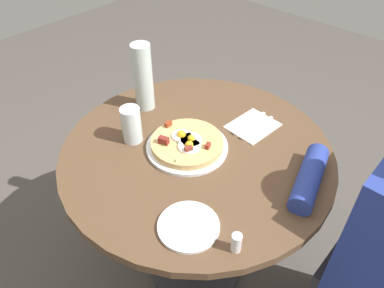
{
  "coord_description": "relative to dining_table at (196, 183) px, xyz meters",
  "views": [
    {
      "loc": [
        -0.71,
        -0.62,
        1.56
      ],
      "look_at": [
        -0.01,
        0.01,
        0.75
      ],
      "focal_mm": 34.35,
      "sensor_mm": 36.0,
      "label": 1
    }
  ],
  "objects": [
    {
      "name": "water_bottle",
      "position": [
        0.05,
        0.32,
        0.3
      ],
      "size": [
        0.07,
        0.07,
        0.26
      ],
      "primitive_type": "cylinder",
      "color": "silver",
      "rests_on": "dining_table"
    },
    {
      "name": "breakfast_pizza",
      "position": [
        -0.02,
        0.03,
        0.2
      ],
      "size": [
        0.25,
        0.25,
        0.05
      ],
      "color": "tan",
      "rests_on": "pizza_plate"
    },
    {
      "name": "dining_table",
      "position": [
        0.0,
        0.0,
        0.0
      ],
      "size": [
        0.93,
        0.93,
        0.73
      ],
      "color": "brown",
      "rests_on": "ground_plane"
    },
    {
      "name": "water_glass",
      "position": [
        -0.11,
        0.2,
        0.24
      ],
      "size": [
        0.07,
        0.07,
        0.13
      ],
      "primitive_type": "cylinder",
      "color": "silver",
      "rests_on": "dining_table"
    },
    {
      "name": "napkin",
      "position": [
        0.23,
        -0.07,
        0.17
      ],
      "size": [
        0.18,
        0.15,
        0.0
      ],
      "primitive_type": "cube",
      "rotation": [
        0.0,
        0.0,
        3.06
      ],
      "color": "white",
      "rests_on": "dining_table"
    },
    {
      "name": "bread_plate",
      "position": [
        -0.26,
        -0.2,
        0.18
      ],
      "size": [
        0.17,
        0.17,
        0.01
      ],
      "primitive_type": "cylinder",
      "color": "white",
      "rests_on": "dining_table"
    },
    {
      "name": "ground_plane",
      "position": [
        0.0,
        0.0,
        -0.56
      ],
      "size": [
        6.0,
        6.0,
        0.0
      ],
      "primitive_type": "plane",
      "color": "#4C4742"
    },
    {
      "name": "person_seated",
      "position": [
        0.18,
        -0.63,
        -0.05
      ],
      "size": [
        0.4,
        0.48,
        1.14
      ],
      "color": "#2D2D33",
      "rests_on": "ground_plane"
    },
    {
      "name": "knife",
      "position": [
        0.23,
        -0.09,
        0.18
      ],
      "size": [
        0.18,
        0.03,
        0.0
      ],
      "primitive_type": "cube",
      "rotation": [
        0.0,
        0.0,
        3.06
      ],
      "color": "silver",
      "rests_on": "napkin"
    },
    {
      "name": "fork",
      "position": [
        0.23,
        -0.05,
        0.18
      ],
      "size": [
        0.18,
        0.03,
        0.0
      ],
      "primitive_type": "cube",
      "rotation": [
        0.0,
        0.0,
        3.06
      ],
      "color": "silver",
      "rests_on": "napkin"
    },
    {
      "name": "pizza_plate",
      "position": [
        -0.02,
        0.03,
        0.18
      ],
      "size": [
        0.28,
        0.28,
        0.01
      ],
      "primitive_type": "cylinder",
      "color": "white",
      "rests_on": "dining_table"
    },
    {
      "name": "salt_shaker",
      "position": [
        -0.23,
        -0.34,
        0.2
      ],
      "size": [
        0.03,
        0.03,
        0.06
      ],
      "primitive_type": "cylinder",
      "color": "white",
      "rests_on": "dining_table"
    }
  ]
}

